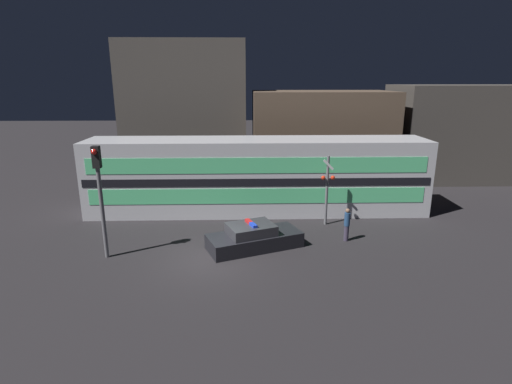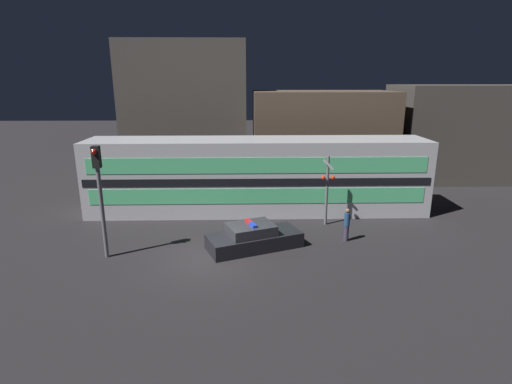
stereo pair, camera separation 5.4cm
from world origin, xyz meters
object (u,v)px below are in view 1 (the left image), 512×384
Objects in this scene: traffic_light_corner at (100,189)px; police_car at (254,238)px; train at (257,176)px; crossing_signal_near at (327,187)px; pedestrian at (347,224)px.

police_car is at bearing 7.37° from traffic_light_corner.
crossing_signal_near is (3.57, -2.42, -0.06)m from train.
traffic_light_corner is (-6.73, -6.18, 0.96)m from train.
train is 4.31m from crossing_signal_near.
traffic_light_corner is (-6.41, -0.83, 2.60)m from police_car.
police_car is at bearing -170.93° from pedestrian.
pedestrian reaches higher than police_car.
crossing_signal_near is 0.76× the size of traffic_light_corner.
traffic_light_corner reaches higher than train.
train is at bearing 42.57° from traffic_light_corner.
pedestrian is at bearing -75.95° from crossing_signal_near.
train is 6.34m from pedestrian.
police_car is 6.97m from traffic_light_corner.
pedestrian is at bearing -48.39° from train.
police_car is at bearing -93.40° from train.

